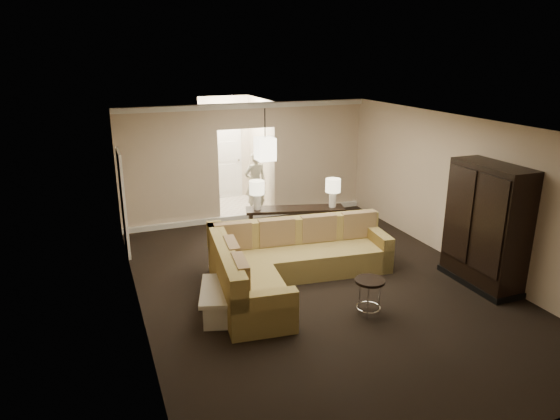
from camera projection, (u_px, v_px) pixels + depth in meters
name	position (u px, v px, depth m)	size (l,w,h in m)	color
ground	(318.00, 285.00, 8.76)	(8.00, 8.00, 0.00)	black
wall_back	(247.00, 162.00, 11.89)	(6.00, 0.04, 2.80)	beige
wall_front	(500.00, 327.00, 4.79)	(6.00, 0.04, 2.80)	beige
wall_left	(135.00, 232.00, 7.30)	(0.04, 8.00, 2.80)	beige
wall_right	(464.00, 192.00, 9.38)	(0.04, 8.00, 2.80)	beige
ceiling	(322.00, 126.00, 7.91)	(6.00, 8.00, 0.02)	silver
crown_molding	(247.00, 106.00, 11.44)	(6.00, 0.10, 0.12)	white
baseboard	(249.00, 216.00, 12.25)	(6.00, 0.10, 0.12)	white
side_door	(123.00, 203.00, 9.91)	(0.05, 0.90, 2.10)	white
foyer	(232.00, 156.00, 13.11)	(1.44, 2.02, 2.80)	silver
sectional_sofa	(286.00, 263.00, 8.73)	(3.53, 2.71, 0.98)	brown
coffee_table	(237.00, 300.00, 7.76)	(1.37, 1.37, 0.46)	beige
console_table	(295.00, 222.00, 10.54)	(2.11, 0.99, 0.79)	black
armoire	(486.00, 229.00, 8.52)	(0.64, 1.50, 2.16)	black
drink_table	(369.00, 289.00, 7.70)	(0.46, 0.46, 0.58)	black
table_lamp_left	(257.00, 190.00, 10.24)	(0.32, 0.32, 0.61)	white
table_lamp_right	(333.00, 188.00, 10.40)	(0.32, 0.32, 0.61)	white
pendant_light	(265.00, 149.00, 10.57)	(0.38, 0.38, 1.09)	black
person	(255.00, 180.00, 12.42)	(0.63, 0.42, 1.75)	beige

